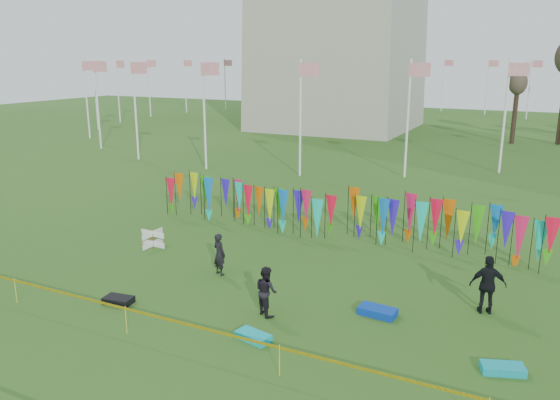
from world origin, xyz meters
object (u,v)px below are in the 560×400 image
at_px(kite_bag_black, 118,300).
at_px(kite_bag_teal, 503,369).
at_px(person_left, 219,254).
at_px(person_mid, 266,291).
at_px(kite_bag_blue, 377,311).
at_px(person_right, 488,285).
at_px(box_kite, 153,239).
at_px(kite_bag_turquoise, 253,336).

xyz_separation_m(kite_bag_black, kite_bag_teal, (12.05, 1.25, -0.01)).
bearing_deg(kite_bag_teal, kite_bag_black, -174.08).
bearing_deg(person_left, kite_bag_teal, -173.43).
relative_size(person_mid, kite_bag_black, 1.69).
bearing_deg(kite_bag_teal, kite_bag_blue, 155.64).
distance_m(person_right, kite_bag_blue, 3.65).
xyz_separation_m(box_kite, person_right, (13.87, -0.35, 0.61)).
bearing_deg(kite_bag_teal, box_kite, 165.36).
height_order(person_left, kite_bag_turquoise, person_left).
bearing_deg(kite_bag_teal, person_right, 103.07).
bearing_deg(kite_bag_turquoise, person_mid, 104.59).
xyz_separation_m(person_right, kite_bag_blue, (-3.11, -1.71, -0.85)).
height_order(kite_bag_turquoise, kite_bag_black, kite_bag_black).
bearing_deg(person_right, kite_bag_black, 6.40).
bearing_deg(box_kite, kite_bag_teal, -14.64).
height_order(box_kite, kite_bag_black, box_kite).
xyz_separation_m(kite_bag_blue, kite_bag_teal, (3.92, -1.77, -0.02)).
bearing_deg(person_left, kite_bag_black, 85.20).
height_order(box_kite, person_mid, person_mid).
height_order(kite_bag_turquoise, kite_bag_blue, kite_bag_blue).
bearing_deg(box_kite, kite_bag_turquoise, -33.42).
bearing_deg(person_right, person_left, -10.27).
xyz_separation_m(person_right, kite_bag_black, (-11.24, -4.73, -0.87)).
xyz_separation_m(person_left, kite_bag_blue, (6.42, -0.68, -0.69)).
xyz_separation_m(box_kite, person_mid, (7.50, -3.59, 0.45)).
height_order(box_kite, person_left, person_left).
bearing_deg(kite_bag_black, person_mid, 17.04).
distance_m(box_kite, person_right, 13.89).
xyz_separation_m(person_left, person_right, (9.54, 1.03, 0.16)).
height_order(person_left, kite_bag_black, person_left).
bearing_deg(kite_bag_turquoise, kite_bag_teal, 11.71).
bearing_deg(box_kite, person_right, -1.46).
height_order(person_mid, kite_bag_black, person_mid).
xyz_separation_m(kite_bag_turquoise, kite_bag_blue, (2.83, 3.17, 0.02)).
distance_m(person_mid, kite_bag_blue, 3.66).
distance_m(box_kite, kite_bag_teal, 15.17).
relative_size(box_kite, kite_bag_teal, 0.66).
distance_m(person_right, kite_bag_teal, 3.68).
bearing_deg(kite_bag_teal, kite_bag_turquoise, -168.29).
bearing_deg(person_mid, box_kite, 5.57).
distance_m(person_left, kite_bag_black, 4.13).
relative_size(person_left, kite_bag_blue, 1.37).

